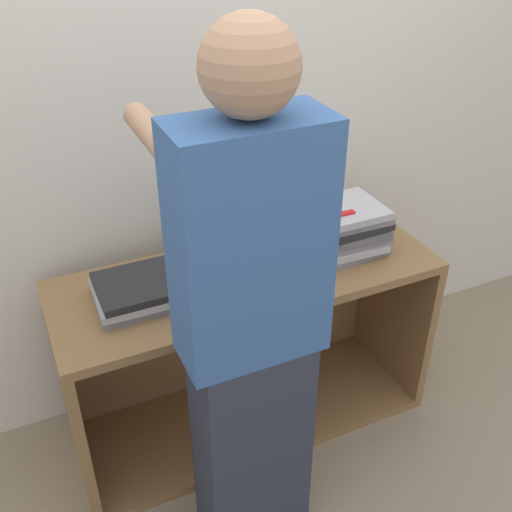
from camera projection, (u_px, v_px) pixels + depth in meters
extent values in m
plane|color=gray|center=(275.00, 461.00, 2.39)|extent=(12.00, 12.00, 0.00)
cube|color=silver|center=(206.00, 122.00, 2.24)|extent=(8.00, 0.05, 2.40)
cube|color=olive|center=(247.00, 277.00, 2.21)|extent=(1.43, 0.53, 0.04)
cube|color=olive|center=(248.00, 412.00, 2.59)|extent=(1.43, 0.53, 0.04)
cube|color=olive|center=(71.00, 404.00, 2.15)|extent=(0.04, 0.53, 0.67)
cube|color=olive|center=(392.00, 306.00, 2.64)|extent=(0.04, 0.53, 0.67)
cube|color=olive|center=(224.00, 315.00, 2.59)|extent=(1.36, 0.04, 0.67)
cube|color=gray|center=(247.00, 271.00, 2.19)|extent=(0.34, 0.25, 0.02)
cube|color=black|center=(246.00, 267.00, 2.19)|extent=(0.28, 0.14, 0.00)
cube|color=gray|center=(227.00, 221.00, 2.27)|extent=(0.34, 0.12, 0.22)
cube|color=black|center=(228.00, 221.00, 2.26)|extent=(0.30, 0.10, 0.19)
cube|color=gray|center=(146.00, 295.00, 2.06)|extent=(0.35, 0.25, 0.03)
cube|color=#B7B7BC|center=(146.00, 290.00, 2.04)|extent=(0.35, 0.25, 0.03)
cube|color=#232326|center=(148.00, 282.00, 2.03)|extent=(0.34, 0.25, 0.03)
cube|color=gray|center=(337.00, 247.00, 2.32)|extent=(0.35, 0.26, 0.03)
cube|color=#B7B7BC|center=(335.00, 243.00, 2.30)|extent=(0.35, 0.26, 0.03)
cube|color=gray|center=(338.00, 235.00, 2.30)|extent=(0.34, 0.25, 0.03)
cube|color=slate|center=(337.00, 230.00, 2.27)|extent=(0.35, 0.26, 0.03)
cube|color=#232326|center=(339.00, 223.00, 2.26)|extent=(0.35, 0.26, 0.03)
cube|color=gray|center=(339.00, 216.00, 2.25)|extent=(0.35, 0.25, 0.03)
cube|color=#B7B7BC|center=(337.00, 211.00, 2.22)|extent=(0.34, 0.25, 0.03)
cube|color=#2D3342|center=(252.00, 446.00, 1.93)|extent=(0.34, 0.20, 0.85)
cube|color=#38609E|center=(250.00, 246.00, 1.52)|extent=(0.40, 0.20, 0.67)
sphere|color=tan|center=(249.00, 66.00, 1.28)|extent=(0.23, 0.23, 0.23)
cylinder|color=tan|center=(152.00, 134.00, 1.54)|extent=(0.07, 0.32, 0.07)
cylinder|color=tan|center=(264.00, 116.00, 1.65)|extent=(0.07, 0.32, 0.07)
cube|color=red|center=(347.00, 213.00, 2.18)|extent=(0.06, 0.02, 0.01)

